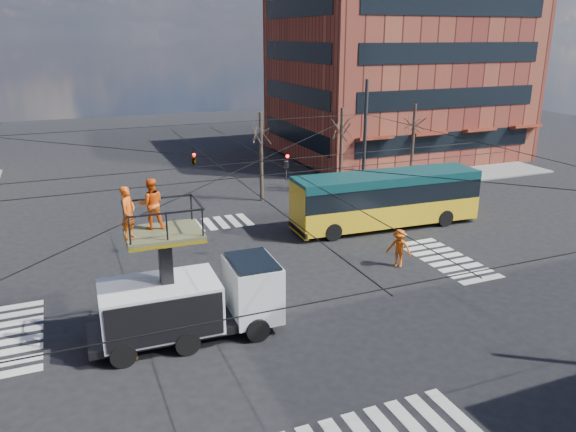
# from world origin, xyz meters

# --- Properties ---
(ground) EXTENTS (120.00, 120.00, 0.00)m
(ground) POSITION_xyz_m (0.00, 0.00, 0.00)
(ground) COLOR black
(ground) RESTS_ON ground
(sidewalk_ne) EXTENTS (18.00, 18.00, 0.12)m
(sidewalk_ne) POSITION_xyz_m (21.00, 21.00, 0.06)
(sidewalk_ne) COLOR slate
(sidewalk_ne) RESTS_ON ground
(crosswalks) EXTENTS (22.40, 22.40, 0.02)m
(crosswalks) POSITION_xyz_m (0.00, 0.00, 0.01)
(crosswalks) COLOR silver
(crosswalks) RESTS_ON ground
(building_ne) EXTENTS (20.06, 16.06, 14.00)m
(building_ne) POSITION_xyz_m (21.98, 23.98, 7.00)
(building_ne) COLOR maroon
(building_ne) RESTS_ON ground
(overhead_network) EXTENTS (24.24, 24.24, 8.00)m
(overhead_network) POSITION_xyz_m (-0.07, 0.40, 4.29)
(overhead_network) COLOR #2D2D30
(overhead_network) RESTS_ON ground
(tree_a) EXTENTS (2.00, 2.00, 6.00)m
(tree_a) POSITION_xyz_m (5.00, 13.50, 4.63)
(tree_a) COLOR #382B21
(tree_a) RESTS_ON ground
(tree_b) EXTENTS (2.00, 2.00, 6.00)m
(tree_b) POSITION_xyz_m (11.00, 13.50, 4.63)
(tree_b) COLOR #382B21
(tree_b) RESTS_ON ground
(tree_c) EXTENTS (2.00, 2.00, 6.00)m
(tree_c) POSITION_xyz_m (17.00, 13.50, 4.63)
(tree_c) COLOR #382B21
(tree_c) RESTS_ON ground
(utility_truck) EXTENTS (7.07, 2.82, 6.11)m
(utility_truck) POSITION_xyz_m (-3.61, -2.54, 2.03)
(utility_truck) COLOR black
(utility_truck) RESTS_ON ground
(city_bus) EXTENTS (11.27, 3.12, 3.20)m
(city_bus) POSITION_xyz_m (9.88, 5.66, 1.72)
(city_bus) COLOR yellow
(city_bus) RESTS_ON ground
(traffic_cone) EXTENTS (0.36, 0.36, 0.72)m
(traffic_cone) POSITION_xyz_m (-6.57, -1.36, 0.36)
(traffic_cone) COLOR orange
(traffic_cone) RESTS_ON ground
(worker_ground) EXTENTS (0.57, 1.05, 1.70)m
(worker_ground) POSITION_xyz_m (-5.90, -3.23, 0.85)
(worker_ground) COLOR orange
(worker_ground) RESTS_ON ground
(flagger) EXTENTS (1.33, 1.39, 1.90)m
(flagger) POSITION_xyz_m (7.27, 0.21, 0.95)
(flagger) COLOR #F45E0F
(flagger) RESTS_ON ground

